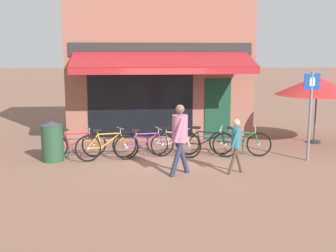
# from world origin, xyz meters

# --- Properties ---
(ground_plane) EXTENTS (160.00, 160.00, 0.00)m
(ground_plane) POSITION_xyz_m (0.00, 0.00, 0.00)
(ground_plane) COLOR brown
(shop_front) EXTENTS (6.40, 4.54, 5.79)m
(shop_front) POSITION_xyz_m (0.06, 4.09, 2.89)
(shop_front) COLOR #8E5647
(shop_front) RESTS_ON ground_plane
(bike_rack_rail) EXTENTS (5.16, 0.04, 0.57)m
(bike_rack_rail) POSITION_xyz_m (-0.24, 0.38, 0.49)
(bike_rack_rail) COLOR #47494F
(bike_rack_rail) RESTS_ON ground_plane
(bicycle_red) EXTENTS (1.77, 0.65, 0.86)m
(bicycle_red) POSITION_xyz_m (-2.61, 0.39, 0.38)
(bicycle_red) COLOR black
(bicycle_red) RESTS_ON ground_plane
(bicycle_orange) EXTENTS (1.72, 0.75, 0.88)m
(bicycle_orange) POSITION_xyz_m (-1.69, 0.10, 0.39)
(bicycle_orange) COLOR black
(bicycle_orange) RESTS_ON ground_plane
(bicycle_purple) EXTENTS (1.73, 0.61, 0.85)m
(bicycle_purple) POSITION_xyz_m (-0.63, 0.15, 0.38)
(bicycle_purple) COLOR black
(bicycle_purple) RESTS_ON ground_plane
(bicycle_silver) EXTENTS (1.57, 0.88, 0.86)m
(bicycle_silver) POSITION_xyz_m (0.19, 0.29, 0.38)
(bicycle_silver) COLOR black
(bicycle_silver) RESTS_ON ground_plane
(bicycle_black) EXTENTS (1.77, 0.88, 0.90)m
(bicycle_black) POSITION_xyz_m (1.13, 0.17, 0.39)
(bicycle_black) COLOR black
(bicycle_black) RESTS_ON ground_plane
(bicycle_green) EXTENTS (1.74, 0.71, 0.86)m
(bicycle_green) POSITION_xyz_m (2.12, 0.16, 0.38)
(bicycle_green) COLOR black
(bicycle_green) RESTS_ON ground_plane
(pedestrian_adult) EXTENTS (0.57, 0.70, 1.74)m
(pedestrian_adult) POSITION_xyz_m (0.15, -1.59, 1.06)
(pedestrian_adult) COLOR #282D47
(pedestrian_adult) RESTS_ON ground_plane
(pedestrian_child) EXTENTS (0.44, 0.40, 1.37)m
(pedestrian_child) POSITION_xyz_m (1.53, -1.63, 0.85)
(pedestrian_child) COLOR #47382D
(pedestrian_child) RESTS_ON ground_plane
(litter_bin) EXTENTS (0.60, 0.60, 1.12)m
(litter_bin) POSITION_xyz_m (-3.16, 0.08, 0.56)
(litter_bin) COLOR #23472D
(litter_bin) RESTS_ON ground_plane
(parking_sign) EXTENTS (0.44, 0.07, 2.46)m
(parking_sign) POSITION_xyz_m (3.85, -0.58, 1.50)
(parking_sign) COLOR slate
(parking_sign) RESTS_ON ground_plane
(cafe_parasol) EXTENTS (2.70, 2.70, 2.20)m
(cafe_parasol) POSITION_xyz_m (5.08, 1.71, 1.89)
(cafe_parasol) COLOR #4C3D2D
(cafe_parasol) RESTS_ON ground_plane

